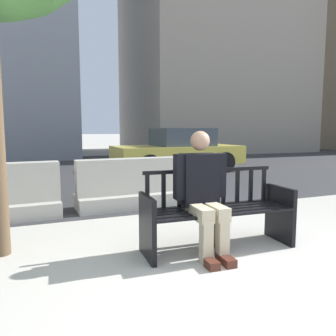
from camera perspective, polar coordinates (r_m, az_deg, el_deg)
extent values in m
plane|color=#B7B2A8|center=(3.03, 15.45, -19.57)|extent=(200.00, 200.00, 0.00)
cube|color=#333335|center=(11.05, -13.04, -0.38)|extent=(120.00, 12.00, 0.01)
cube|color=black|center=(3.42, -3.64, -10.26)|extent=(0.07, 0.51, 0.66)
cube|color=black|center=(4.16, 18.91, -7.57)|extent=(0.07, 0.51, 0.66)
cube|color=black|center=(3.75, 8.75, -10.51)|extent=(0.06, 0.33, 0.45)
cube|color=black|center=(3.49, 10.60, -8.01)|extent=(1.60, 0.15, 0.02)
cube|color=black|center=(3.59, 9.68, -7.59)|extent=(1.60, 0.15, 0.02)
cube|color=black|center=(3.69, 8.81, -7.19)|extent=(1.60, 0.15, 0.02)
cube|color=black|center=(3.79, 7.99, -6.81)|extent=(1.60, 0.15, 0.02)
cube|color=black|center=(3.89, 7.22, -6.44)|extent=(1.60, 0.15, 0.02)
cube|color=black|center=(3.82, 7.24, -0.39)|extent=(1.60, 0.11, 0.04)
cube|color=black|center=(3.59, -3.62, -4.20)|extent=(0.05, 0.03, 0.38)
cube|color=black|center=(3.64, -0.78, -4.03)|extent=(0.05, 0.03, 0.38)
cube|color=black|center=(3.71, 1.98, -3.85)|extent=(0.05, 0.03, 0.38)
cube|color=black|center=(3.78, 4.64, -3.67)|extent=(0.05, 0.03, 0.38)
cube|color=black|center=(3.86, 7.19, -3.49)|extent=(0.05, 0.03, 0.38)
cube|color=black|center=(3.94, 9.64, -3.31)|extent=(0.05, 0.03, 0.38)
cube|color=black|center=(4.03, 11.98, -3.13)|extent=(0.05, 0.03, 0.38)
cube|color=black|center=(4.13, 14.21, -2.96)|extent=(0.05, 0.03, 0.38)
cube|color=black|center=(4.24, 16.33, -2.79)|extent=(0.05, 0.03, 0.38)
cube|color=black|center=(3.33, -3.58, -5.16)|extent=(0.07, 0.46, 0.03)
cube|color=black|center=(4.08, 19.25, -3.33)|extent=(0.07, 0.46, 0.03)
cube|color=black|center=(3.59, 5.38, -1.95)|extent=(0.41, 0.26, 0.56)
sphere|color=#9E755B|center=(3.53, 5.59, 4.75)|extent=(0.21, 0.21, 0.21)
cube|color=#C6B793|center=(3.42, 5.48, -7.69)|extent=(0.16, 0.45, 0.14)
cube|color=#C6B793|center=(3.50, 8.19, -7.41)|extent=(0.16, 0.45, 0.14)
cube|color=#C6B793|center=(3.35, 6.68, -12.60)|extent=(0.12, 0.12, 0.45)
cube|color=#C6B793|center=(3.43, 9.45, -12.18)|extent=(0.12, 0.12, 0.45)
cube|color=#4C2319|center=(3.35, 7.25, -16.00)|extent=(0.12, 0.27, 0.08)
cube|color=#4C2319|center=(3.42, 10.05, -15.51)|extent=(0.12, 0.27, 0.08)
cube|color=black|center=(3.46, 1.90, -1.58)|extent=(0.10, 0.12, 0.48)
cube|color=black|center=(3.67, 9.07, -1.20)|extent=(0.10, 0.12, 0.48)
cube|color=#ADA89E|center=(5.76, -5.72, -5.45)|extent=(2.02, 0.75, 0.24)
cube|color=#ADA89E|center=(5.69, -5.77, -1.31)|extent=(2.01, 0.37, 0.60)
cube|color=#DBC64C|center=(10.50, 1.60, 2.37)|extent=(4.03, 1.87, 0.56)
cube|color=#38424C|center=(10.54, 2.41, 5.42)|extent=(1.73, 1.62, 0.56)
cylinder|color=black|center=(9.27, -3.23, 0.42)|extent=(0.64, 0.23, 0.64)
cylinder|color=black|center=(10.89, -6.24, 1.33)|extent=(0.64, 0.23, 0.64)
cylinder|color=black|center=(10.35, 9.84, 0.99)|extent=(0.64, 0.23, 0.64)
cylinder|color=black|center=(11.83, 5.37, 1.76)|extent=(0.64, 0.23, 0.64)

